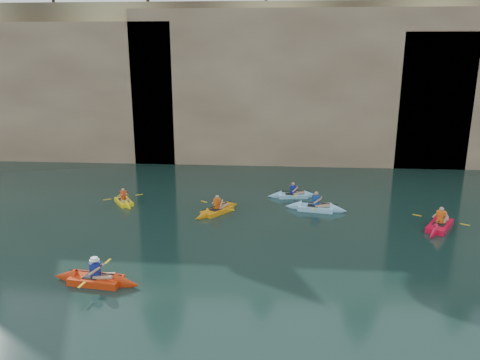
# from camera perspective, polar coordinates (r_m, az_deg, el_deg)

# --- Properties ---
(ground) EXTENTS (160.00, 160.00, 0.00)m
(ground) POSITION_cam_1_polar(r_m,az_deg,el_deg) (14.65, 1.88, -18.92)
(ground) COLOR black
(ground) RESTS_ON ground
(cliff) EXTENTS (70.00, 16.00, 12.00)m
(cliff) POSITION_cam_1_polar(r_m,az_deg,el_deg) (42.11, 3.88, 12.50)
(cliff) COLOR tan
(cliff) RESTS_ON ground
(cliff_slab_west) EXTENTS (26.00, 2.40, 10.56)m
(cliff_slab_west) POSITION_cam_1_polar(r_m,az_deg,el_deg) (40.36, -26.47, 9.77)
(cliff_slab_west) COLOR tan
(cliff_slab_west) RESTS_ON ground
(cliff_slab_center) EXTENTS (24.00, 2.40, 11.40)m
(cliff_slab_center) POSITION_cam_1_polar(r_m,az_deg,el_deg) (34.78, 7.07, 11.26)
(cliff_slab_center) COLOR tan
(cliff_slab_center) RESTS_ON ground
(sea_cave_west) EXTENTS (4.50, 1.00, 4.00)m
(sea_cave_west) POSITION_cam_1_polar(r_m,az_deg,el_deg) (39.21, -23.85, 5.08)
(sea_cave_west) COLOR black
(sea_cave_west) RESTS_ON ground
(sea_cave_center) EXTENTS (3.50, 1.00, 3.20)m
(sea_cave_center) POSITION_cam_1_polar(r_m,az_deg,el_deg) (34.94, -3.01, 4.58)
(sea_cave_center) COLOR black
(sea_cave_center) RESTS_ON ground
(sea_cave_east) EXTENTS (5.00, 1.00, 4.50)m
(sea_cave_east) POSITION_cam_1_polar(r_m,az_deg,el_deg) (35.82, 19.87, 5.00)
(sea_cave_east) COLOR black
(sea_cave_east) RESTS_ON ground
(main_kayaker) EXTENTS (3.49, 2.31, 1.27)m
(main_kayaker) POSITION_cam_1_polar(r_m,az_deg,el_deg) (18.32, -17.15, -11.47)
(main_kayaker) COLOR red
(main_kayaker) RESTS_ON ground
(kayaker_orange) EXTENTS (2.49, 2.98, 1.21)m
(kayaker_orange) POSITION_cam_1_polar(r_m,az_deg,el_deg) (24.63, -2.78, -3.70)
(kayaker_orange) COLOR orange
(kayaker_orange) RESTS_ON ground
(kayaker_ltblue_near) EXTENTS (3.37, 2.52, 1.30)m
(kayaker_ltblue_near) POSITION_cam_1_polar(r_m,az_deg,el_deg) (25.30, 9.20, -3.33)
(kayaker_ltblue_near) COLOR #98DCFF
(kayaker_ltblue_near) RESTS_ON ground
(kayaker_red_far) EXTENTS (2.57, 3.51, 1.33)m
(kayaker_red_far) POSITION_cam_1_polar(r_m,az_deg,el_deg) (24.50, 23.17, -5.07)
(kayaker_red_far) COLOR red
(kayaker_red_far) RESTS_ON ground
(kayaker_yellow) EXTENTS (2.05, 2.63, 1.11)m
(kayaker_yellow) POSITION_cam_1_polar(r_m,az_deg,el_deg) (26.85, -13.98, -2.53)
(kayaker_yellow) COLOR yellow
(kayaker_yellow) RESTS_ON ground
(kayaker_ltblue_mid) EXTENTS (3.01, 2.22, 1.12)m
(kayaker_ltblue_mid) POSITION_cam_1_polar(r_m,az_deg,el_deg) (27.31, 6.45, -1.84)
(kayaker_ltblue_mid) COLOR #90D3F1
(kayaker_ltblue_mid) RESTS_ON ground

